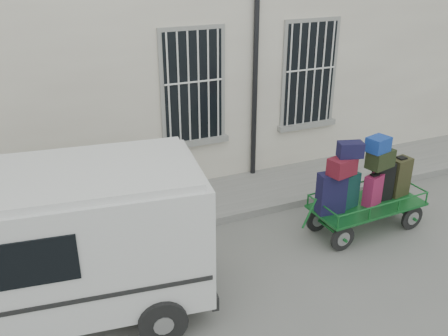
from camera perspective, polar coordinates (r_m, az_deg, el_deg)
The scene contains 5 objects.
ground at distance 8.65m, azimuth 6.33°, elevation -9.97°, with size 80.00×80.00×0.00m, color slate.
building at distance 12.35m, azimuth -6.06°, elevation 15.55°, with size 24.00×5.15×6.00m.
sidewalk at distance 10.29m, azimuth 0.34°, elevation -3.34°, with size 24.00×1.70×0.15m, color slate.
luggage_cart at distance 9.24m, azimuth 15.88°, elevation -2.09°, with size 2.46×1.04×1.85m.
van at distance 7.08m, azimuth -20.20°, elevation -7.81°, with size 4.58×2.43×2.21m.
Camera 1 is at (-3.70, -6.14, 4.85)m, focal length 40.00 mm.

